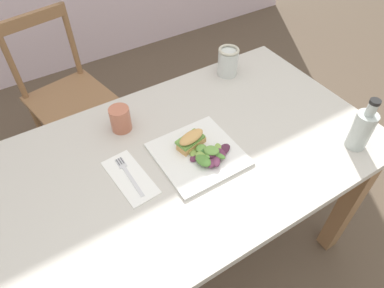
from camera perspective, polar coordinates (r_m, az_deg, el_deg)
ground_plane at (r=1.80m, az=5.91°, el=-19.21°), size 8.64×8.64×0.00m
dining_table at (r=1.29m, az=-1.25°, el=-5.22°), size 1.42×0.81×0.74m
chair_wooden_far at (r=2.03m, az=-20.18°, el=7.62°), size 0.47×0.47×0.87m
plate_lunch at (r=1.19m, az=1.02°, el=-1.68°), size 0.28×0.28×0.01m
sandwich_half_front at (r=1.19m, az=-0.15°, el=0.67°), size 0.11×0.08×0.06m
salad_mixed_greens at (r=1.16m, az=3.03°, el=-1.72°), size 0.17×0.13×0.04m
napkin_folded at (r=1.15m, az=-10.26°, el=-5.48°), size 0.12×0.23×0.00m
fork_on_napkin at (r=1.15m, az=-10.65°, el=-4.79°), size 0.03×0.19×0.00m
bottle_cold_brew at (r=1.31m, az=26.29°, el=1.96°), size 0.07×0.07×0.20m
mason_jar_iced_tea at (r=1.54m, az=5.98°, el=13.29°), size 0.09×0.09×0.12m
cup_extra_side at (r=1.28m, az=-11.84°, el=4.10°), size 0.07×0.07×0.09m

